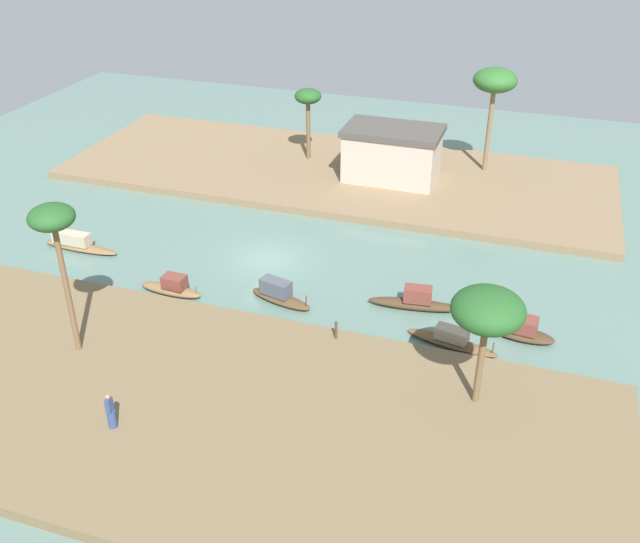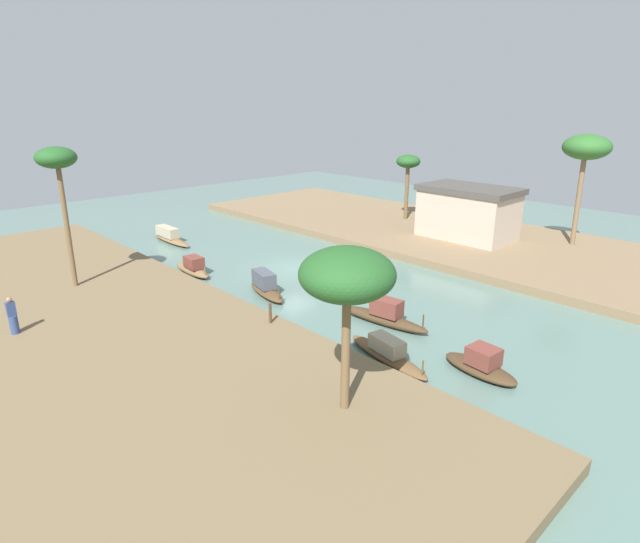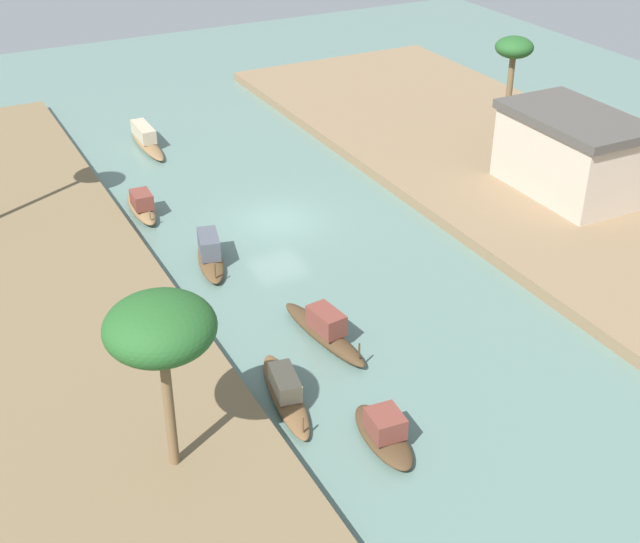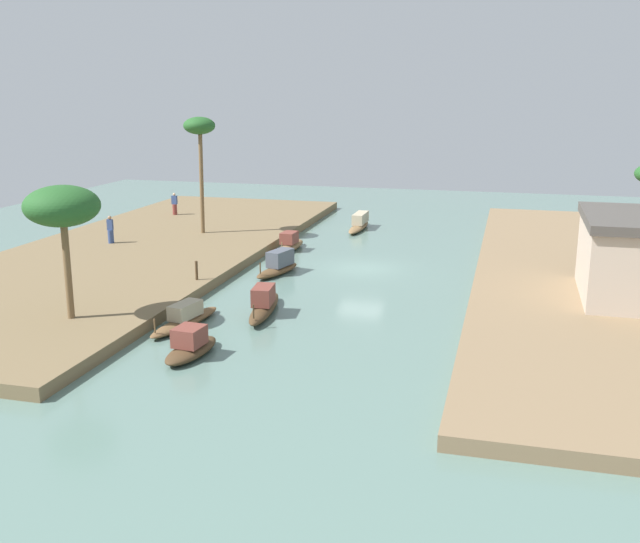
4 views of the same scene
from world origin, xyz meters
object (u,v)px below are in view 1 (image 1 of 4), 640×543
at_px(sampan_near_left_bank, 172,287).
at_px(palm_tree_left_far, 488,311).
at_px(sampan_downstream_large, 77,243).
at_px(palm_tree_left_near, 53,224).
at_px(sampan_open_hull, 279,294).
at_px(sampan_midstream, 415,301).
at_px(sampan_with_red_awning, 523,331).
at_px(riverside_building, 392,153).
at_px(mooring_post, 336,330).
at_px(palm_tree_right_short, 495,82).
at_px(person_on_near_bank, 111,414).
at_px(palm_tree_right_tall, 308,99).
at_px(sampan_upstream_small, 452,340).

height_order(sampan_near_left_bank, palm_tree_left_far, palm_tree_left_far).
relative_size(sampan_downstream_large, palm_tree_left_near, 0.67).
relative_size(sampan_open_hull, palm_tree_left_near, 0.51).
relative_size(sampan_midstream, sampan_downstream_large, 0.97).
height_order(sampan_with_red_awning, riverside_building, riverside_building).
relative_size(mooring_post, riverside_building, 0.14).
xyz_separation_m(sampan_downstream_large, mooring_post, (18.32, -4.59, 0.57)).
bearing_deg(palm_tree_right_short, sampan_with_red_awning, -77.61).
bearing_deg(sampan_near_left_bank, sampan_with_red_awning, 8.12).
relative_size(sampan_with_red_awning, sampan_midstream, 0.67).
relative_size(person_on_near_bank, mooring_post, 1.78).
xyz_separation_m(sampan_open_hull, sampan_near_left_bank, (-5.97, -1.15, -0.06)).
relative_size(sampan_near_left_bank, palm_tree_right_tall, 0.68).
xyz_separation_m(sampan_midstream, sampan_downstream_large, (-21.35, -0.06, -0.03)).
relative_size(palm_tree_right_tall, riverside_building, 0.79).
distance_m(person_on_near_bank, palm_tree_left_far, 16.11).
xyz_separation_m(palm_tree_right_short, riverside_building, (-6.40, -3.73, -4.79)).
distance_m(sampan_with_red_awning, sampan_upstream_small, 3.78).
xyz_separation_m(sampan_near_left_bank, palm_tree_left_far, (17.37, -4.32, 4.81)).
distance_m(sampan_midstream, riverside_building, 16.88).
height_order(sampan_downstream_large, person_on_near_bank, person_on_near_bank).
bearing_deg(riverside_building, palm_tree_left_near, -110.25).
bearing_deg(sampan_near_left_bank, palm_tree_left_far, -11.47).
bearing_deg(sampan_open_hull, riverside_building, 97.47).
bearing_deg(sampan_open_hull, sampan_midstream, 27.22).
bearing_deg(sampan_midstream, sampan_near_left_bank, -175.02).
bearing_deg(sampan_downstream_large, palm_tree_left_near, -53.82).
height_order(sampan_near_left_bank, palm_tree_right_short, palm_tree_right_short).
bearing_deg(palm_tree_right_tall, sampan_midstream, -55.41).
relative_size(sampan_upstream_small, mooring_post, 4.92).
bearing_deg(palm_tree_right_short, sampan_downstream_large, -138.87).
bearing_deg(palm_tree_right_short, sampan_open_hull, -111.67).
bearing_deg(sampan_midstream, palm_tree_left_far, -66.86).
distance_m(sampan_with_red_awning, sampan_near_left_bank, 19.08).
distance_m(sampan_near_left_bank, mooring_post, 10.36).
distance_m(sampan_near_left_bank, palm_tree_left_far, 18.54).
distance_m(sampan_midstream, sampan_downstream_large, 21.35).
height_order(palm_tree_left_near, palm_tree_right_tall, palm_tree_left_near).
distance_m(sampan_near_left_bank, person_on_near_bank, 11.28).
bearing_deg(palm_tree_left_far, mooring_post, 160.90).
bearing_deg(sampan_downstream_large, sampan_with_red_awning, -1.44).
distance_m(sampan_midstream, palm_tree_left_near, 18.68).
height_order(sampan_midstream, mooring_post, mooring_post).
xyz_separation_m(person_on_near_bank, palm_tree_right_tall, (-2.26, 31.46, 4.03)).
bearing_deg(sampan_near_left_bank, sampan_open_hull, 13.39).
relative_size(sampan_near_left_bank, riverside_building, 0.54).
relative_size(sampan_with_red_awning, person_on_near_bank, 1.93).
bearing_deg(palm_tree_left_far, sampan_midstream, 120.22).
distance_m(sampan_downstream_large, person_on_near_bank, 17.68).
distance_m(palm_tree_right_short, riverside_building, 8.82).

